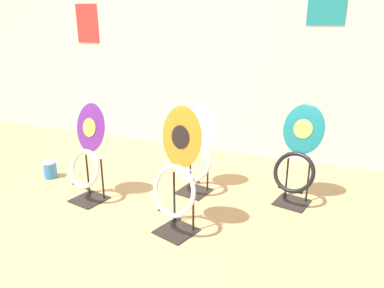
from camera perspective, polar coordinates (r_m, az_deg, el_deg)
The scene contains 7 objects.
ground_plane at distance 3.00m, azimuth -17.39°, elevation -14.43°, with size 14.00×14.00×0.00m, color tan.
wall_back at distance 4.60m, azimuth 0.22°, elevation 15.19°, with size 8.00×0.07×2.60m.
toilet_seat_display_white_plain at distance 3.50m, azimuth 0.52°, elevation -1.73°, with size 0.41×0.41×0.83m.
toilet_seat_display_teal_sax at distance 3.41m, azimuth 15.84°, elevation -1.82°, with size 0.43×0.41×0.88m.
toilet_seat_display_orange_sun at distance 2.81m, azimuth -2.32°, elevation -4.87°, with size 0.44×0.35×0.99m.
toilet_seat_display_purple_note at distance 3.46m, azimuth -15.68°, elevation -1.85°, with size 0.40×0.35×0.89m.
paint_can at distance 4.17m, azimuth -20.80°, elevation -3.62°, with size 0.14×0.14×0.18m.
Camera 1 is at (1.69, -1.88, 1.61)m, focal length 35.00 mm.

